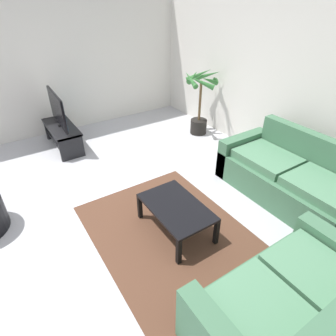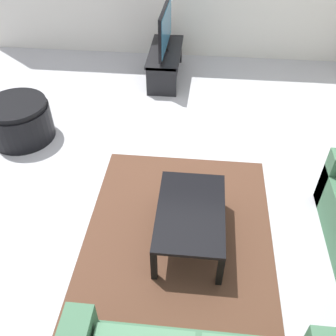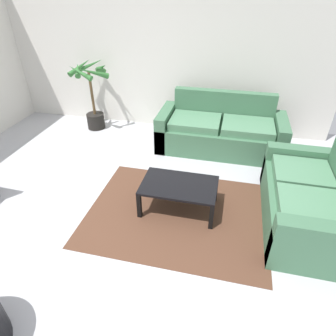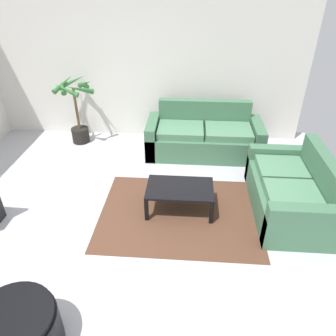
{
  "view_description": "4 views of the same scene",
  "coord_description": "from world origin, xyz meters",
  "px_view_note": "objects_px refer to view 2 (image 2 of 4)",
  "views": [
    {
      "loc": [
        2.84,
        -0.9,
        2.52
      ],
      "look_at": [
        0.26,
        0.78,
        0.57
      ],
      "focal_mm": 30.0,
      "sensor_mm": 36.0,
      "label": 1
    },
    {
      "loc": [
        2.89,
        0.59,
        2.76
      ],
      "look_at": [
        0.34,
        0.34,
        0.45
      ],
      "focal_mm": 40.24,
      "sensor_mm": 36.0,
      "label": 2
    },
    {
      "loc": [
        1.27,
        -2.19,
        2.46
      ],
      "look_at": [
        0.57,
        0.78,
        0.45
      ],
      "focal_mm": 30.76,
      "sensor_mm": 36.0,
      "label": 3
    },
    {
      "loc": [
        0.86,
        -2.95,
        2.88
      ],
      "look_at": [
        0.6,
        0.55,
        0.7
      ],
      "focal_mm": 33.64,
      "sensor_mm": 36.0,
      "label": 4
    }
  ],
  "objects_px": {
    "ottoman": "(19,121)",
    "coffee_table": "(191,214)",
    "tv_stand": "(165,60)",
    "tv": "(165,28)"
  },
  "relations": [
    {
      "from": "tv",
      "to": "ottoman",
      "type": "xyz_separation_m",
      "value": [
        1.63,
        -1.55,
        -0.52
      ]
    },
    {
      "from": "tv",
      "to": "tv_stand",
      "type": "bearing_deg",
      "value": -91.72
    },
    {
      "from": "ottoman",
      "to": "coffee_table",
      "type": "bearing_deg",
      "value": 57.47
    },
    {
      "from": "tv",
      "to": "coffee_table",
      "type": "bearing_deg",
      "value": 10.03
    },
    {
      "from": "tv",
      "to": "coffee_table",
      "type": "distance_m",
      "value": 3.03
    },
    {
      "from": "tv_stand",
      "to": "tv",
      "type": "bearing_deg",
      "value": 88.28
    },
    {
      "from": "tv_stand",
      "to": "ottoman",
      "type": "relative_size",
      "value": 1.48
    },
    {
      "from": "tv",
      "to": "ottoman",
      "type": "bearing_deg",
      "value": -43.62
    },
    {
      "from": "tv_stand",
      "to": "coffee_table",
      "type": "bearing_deg",
      "value": 10.09
    },
    {
      "from": "tv",
      "to": "ottoman",
      "type": "height_order",
      "value": "tv"
    }
  ]
}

